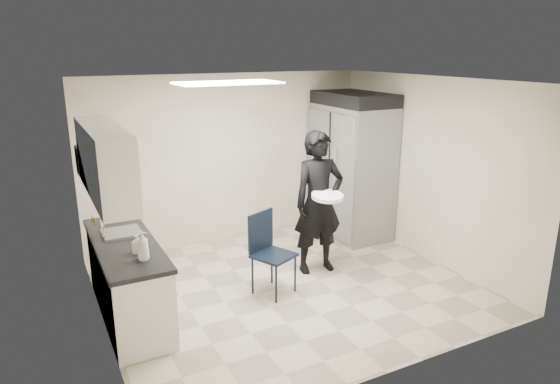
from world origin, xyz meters
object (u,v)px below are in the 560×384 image
lower_counter (128,281)px  folding_chair (274,256)px  commercial_fridge (351,171)px  man_tuxedo (319,203)px

lower_counter → folding_chair: 1.73m
lower_counter → commercial_fridge: (3.78, 1.07, 0.62)m
commercial_fridge → folding_chair: bearing=-147.2°
folding_chair → commercial_fridge: bearing=8.5°
folding_chair → man_tuxedo: size_ratio=0.52×
commercial_fridge → folding_chair: 2.52m
lower_counter → commercial_fridge: commercial_fridge is taller
folding_chair → man_tuxedo: man_tuxedo is taller
lower_counter → folding_chair: size_ratio=1.90×
commercial_fridge → man_tuxedo: (-1.23, -0.99, -0.08)m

